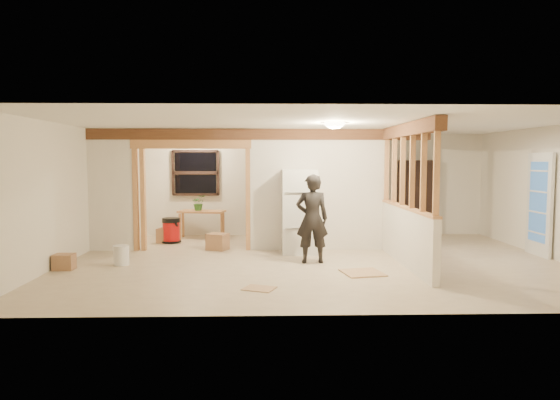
{
  "coord_description": "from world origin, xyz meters",
  "views": [
    {
      "loc": [
        -0.87,
        -9.07,
        1.85
      ],
      "look_at": [
        -0.61,
        0.4,
        1.1
      ],
      "focal_mm": 32.0,
      "sensor_mm": 36.0,
      "label": 1
    }
  ],
  "objects_px": {
    "refrigerator": "(299,212)",
    "woman": "(312,219)",
    "work_table": "(202,224)",
    "shop_vac": "(171,230)",
    "bookshelf": "(417,198)"
  },
  "relations": [
    {
      "from": "woman",
      "to": "work_table",
      "type": "xyz_separation_m",
      "value": [
        -2.36,
        2.91,
        -0.47
      ]
    },
    {
      "from": "shop_vac",
      "to": "bookshelf",
      "type": "height_order",
      "value": "bookshelf"
    },
    {
      "from": "refrigerator",
      "to": "woman",
      "type": "distance_m",
      "value": 0.99
    },
    {
      "from": "woman",
      "to": "shop_vac",
      "type": "bearing_deg",
      "value": -39.26
    },
    {
      "from": "refrigerator",
      "to": "work_table",
      "type": "distance_m",
      "value": 2.97
    },
    {
      "from": "refrigerator",
      "to": "work_table",
      "type": "xyz_separation_m",
      "value": [
        -2.19,
        1.94,
        -0.5
      ]
    },
    {
      "from": "shop_vac",
      "to": "bookshelf",
      "type": "bearing_deg",
      "value": 8.82
    },
    {
      "from": "refrigerator",
      "to": "bookshelf",
      "type": "distance_m",
      "value": 3.77
    },
    {
      "from": "woman",
      "to": "bookshelf",
      "type": "xyz_separation_m",
      "value": [
        2.89,
        3.19,
        0.13
      ]
    },
    {
      "from": "shop_vac",
      "to": "bookshelf",
      "type": "xyz_separation_m",
      "value": [
        5.85,
        0.91,
        0.64
      ]
    },
    {
      "from": "work_table",
      "to": "bookshelf",
      "type": "bearing_deg",
      "value": 15.06
    },
    {
      "from": "woman",
      "to": "shop_vac",
      "type": "distance_m",
      "value": 3.78
    },
    {
      "from": "refrigerator",
      "to": "work_table",
      "type": "height_order",
      "value": "refrigerator"
    },
    {
      "from": "refrigerator",
      "to": "woman",
      "type": "bearing_deg",
      "value": -80.33
    },
    {
      "from": "bookshelf",
      "to": "shop_vac",
      "type": "bearing_deg",
      "value": -171.18
    }
  ]
}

